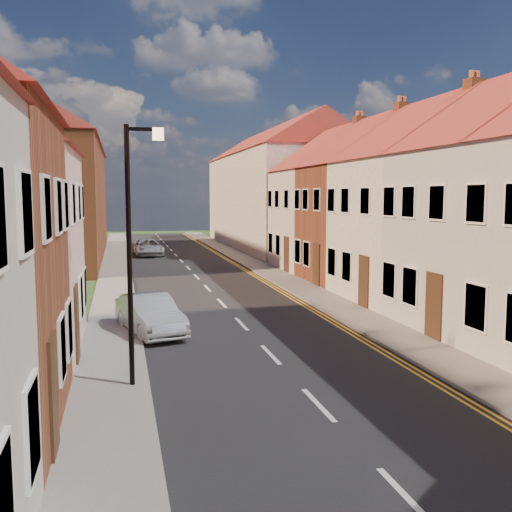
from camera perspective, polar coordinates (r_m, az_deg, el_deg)
road at (r=24.09m, az=-3.45°, el=-4.75°), size 7.00×90.00×0.02m
pavement_left at (r=23.73m, az=-14.01°, el=-4.97°), size 1.80×90.00×0.12m
pavement_right at (r=25.20m, az=6.47°, el=-4.18°), size 1.80×90.00×0.12m
cottage_r_pink at (r=25.93m, az=17.73°, el=5.67°), size 8.30×6.00×9.00m
cottage_r_white_far at (r=30.68m, az=12.48°, el=5.84°), size 8.30×5.20×9.00m
cottage_r_cream_far at (r=35.62m, az=8.67°, el=5.92°), size 8.30×6.00×9.00m
block_right_far at (r=50.13m, az=2.04°, el=6.96°), size 8.30×24.20×10.50m
block_left_far at (r=43.62m, az=-20.47°, el=6.71°), size 8.30×24.20×10.50m
lamppost at (r=13.34m, az=-12.21°, el=1.66°), size 0.88×0.15×6.00m
car_mid at (r=19.11m, az=-10.55°, el=-5.77°), size 2.29×4.12×1.29m
car_distant at (r=43.64m, az=-10.79°, el=0.84°), size 2.39×4.62×1.24m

